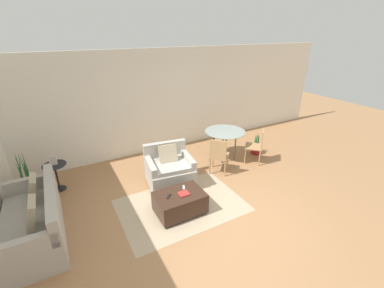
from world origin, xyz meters
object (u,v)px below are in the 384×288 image
potted_plant (28,187)px  book_stack (184,194)px  picture_frame (53,161)px  side_table (56,172)px  dining_chair_near_left (219,154)px  dining_table (225,135)px  potted_plant_small (256,147)px  dining_chair_near_right (257,144)px  couch (36,223)px  tv_remote_secondary (184,187)px  armchair (169,170)px  tv_remote_primary (169,196)px  ottoman (180,202)px

potted_plant → book_stack: bearing=-37.3°
book_stack → picture_frame: 2.84m
book_stack → potted_plant: bearing=142.7°
side_table → dining_chair_near_left: size_ratio=0.67×
dining_table → potted_plant_small: 1.09m
picture_frame → dining_chair_near_right: size_ratio=0.21×
dining_table → dining_chair_near_right: 0.85m
picture_frame → dining_chair_near_left: bearing=-18.0°
potted_plant → dining_chair_near_left: 4.06m
couch → dining_chair_near_right: 4.96m
tv_remote_secondary → dining_table: dining_table is taller
side_table → dining_chair_near_left: 3.55m
armchair → tv_remote_secondary: armchair is taller
tv_remote_primary → potted_plant: 2.95m
potted_plant → armchair: bearing=-18.7°
picture_frame → dining_chair_near_right: dining_chair_near_right is taller
tv_remote_primary → tv_remote_secondary: bearing=19.3°
side_table → picture_frame: 0.27m
armchair → book_stack: size_ratio=5.60×
side_table → picture_frame: size_ratio=3.27×
couch → potted_plant_small: size_ratio=2.68×
tv_remote_secondary → dining_chair_near_left: 1.45m
book_stack → potted_plant_small: 3.19m
couch → book_stack: size_ratio=9.56×
couch → dining_chair_near_left: (3.76, 0.32, 0.20)m
couch → dining_table: 4.46m
ottoman → side_table: side_table is taller
armchair → dining_table: 1.87m
ottoman → dining_chair_near_right: 2.76m
potted_plant → dining_table: bearing=-5.8°
tv_remote_primary → tv_remote_secondary: same height
armchair → side_table: bearing=156.2°
armchair → dining_chair_near_right: size_ratio=1.17×
tv_remote_secondary → dining_table: 2.28m
couch → book_stack: (2.40, -0.57, 0.10)m
dining_table → dining_chair_near_right: dining_chair_near_right is taller
book_stack → tv_remote_primary: size_ratio=1.37×
ottoman → picture_frame: size_ratio=4.83×
tv_remote_secondary → potted_plant_small: 3.03m
potted_plant_small → dining_chair_near_left: bearing=-165.5°
ottoman → potted_plant_small: potted_plant_small is taller
potted_plant → dining_chair_near_right: bearing=-11.6°
tv_remote_secondary → tv_remote_primary: bearing=-160.7°
dining_chair_near_left → picture_frame: bearing=162.0°
armchair → picture_frame: 2.40m
potted_plant_small → tv_remote_primary: bearing=-159.0°
side_table → tv_remote_secondary: bearing=-40.4°
ottoman → potted_plant_small: (2.98, 1.24, -0.05)m
ottoman → tv_remote_primary: tv_remote_primary is taller
ottoman → tv_remote_primary: size_ratio=6.50×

